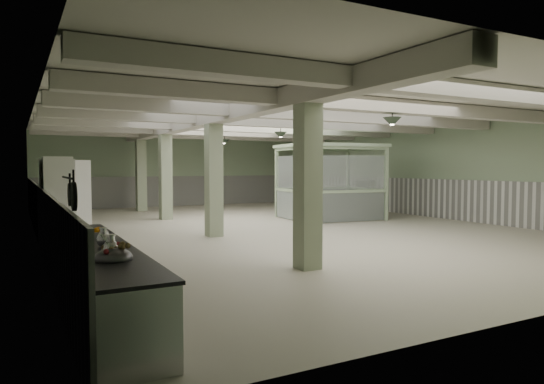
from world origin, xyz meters
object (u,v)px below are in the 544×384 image
walkin_cooler (57,203)px  guard_booth (330,169)px  filing_cabinet (366,198)px  prep_counter (96,278)px

walkin_cooler → guard_booth: (9.73, 2.61, 0.77)m
walkin_cooler → filing_cabinet: size_ratio=1.69×
guard_booth → filing_cabinet: guard_booth is taller
prep_counter → walkin_cooler: size_ratio=2.13×
guard_booth → walkin_cooler: bearing=-158.9°
guard_booth → filing_cabinet: bearing=15.8°
prep_counter → guard_booth: 12.83m
prep_counter → filing_cabinet: size_ratio=3.59×
prep_counter → filing_cabinet: (11.67, 8.69, 0.25)m
walkin_cooler → guard_booth: guard_booth is taller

